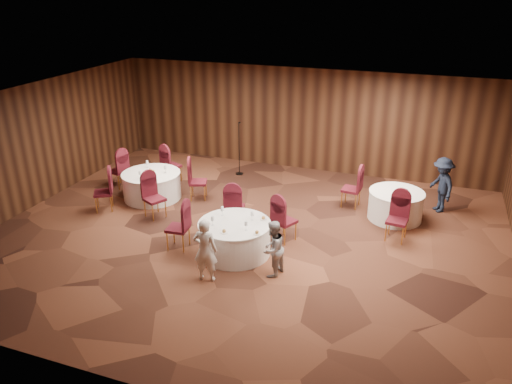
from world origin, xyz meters
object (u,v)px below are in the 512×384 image
(mic_stand, at_px, (239,159))
(table_right, at_px, (396,205))
(table_left, at_px, (152,185))
(woman_a, at_px, (205,250))
(table_main, at_px, (235,238))
(man_c, at_px, (441,185))
(woman_b, at_px, (273,249))

(mic_stand, bearing_deg, table_right, -17.93)
(table_right, relative_size, mic_stand, 0.82)
(table_left, relative_size, table_right, 1.17)
(mic_stand, xyz_separation_m, woman_a, (1.58, -5.79, 0.19))
(table_main, xyz_separation_m, man_c, (4.22, 3.88, 0.36))
(table_left, bearing_deg, woman_a, -45.46)
(woman_b, bearing_deg, table_left, -107.09)
(table_left, xyz_separation_m, woman_b, (4.39, -2.61, 0.23))
(table_left, relative_size, man_c, 1.09)
(woman_a, relative_size, woman_b, 1.12)
(mic_stand, distance_m, woman_a, 6.00)
(man_c, bearing_deg, woman_a, -69.30)
(table_right, relative_size, woman_b, 1.13)
(woman_a, bearing_deg, man_c, -137.28)
(table_main, xyz_separation_m, table_left, (-3.32, 2.04, 0.00))
(table_left, distance_m, man_c, 7.77)
(woman_b, distance_m, man_c, 5.45)
(table_main, distance_m, table_left, 3.90)
(woman_a, xyz_separation_m, man_c, (4.36, 5.07, 0.06))
(table_left, distance_m, table_right, 6.57)
(table_main, distance_m, mic_stand, 4.91)
(woman_b, height_order, man_c, man_c)
(table_right, height_order, woman_b, woman_b)
(man_c, bearing_deg, table_right, -78.61)
(mic_stand, distance_m, man_c, 5.99)
(woman_b, bearing_deg, table_right, 163.08)
(woman_a, bearing_deg, table_right, -134.94)
(mic_stand, bearing_deg, woman_b, -61.58)
(table_main, height_order, mic_stand, mic_stand)
(table_right, bearing_deg, man_c, 40.04)
(woman_a, height_order, woman_b, woman_a)
(mic_stand, bearing_deg, table_main, -69.44)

